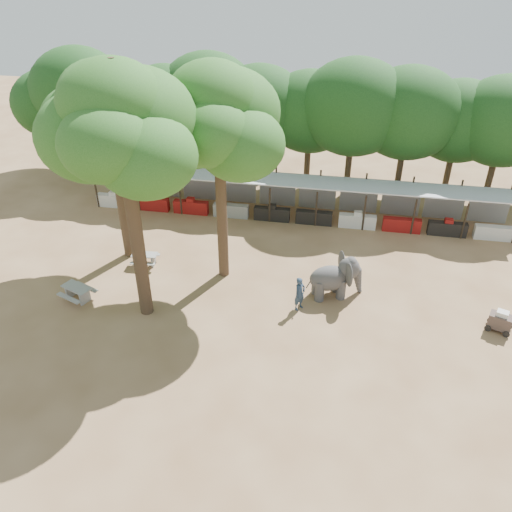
% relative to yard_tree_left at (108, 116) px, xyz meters
% --- Properties ---
extents(ground, '(100.00, 100.00, 0.00)m').
position_rel_yard_tree_left_xyz_m(ground, '(9.13, -7.19, -8.20)').
color(ground, brown).
rests_on(ground, ground).
extents(vendor_stalls, '(28.00, 2.99, 2.80)m').
position_rel_yard_tree_left_xyz_m(vendor_stalls, '(9.13, 6.65, -7.02)').
color(vendor_stalls, '#B0B2B8').
rests_on(vendor_stalls, ground).
extents(yard_tree_left, '(7.10, 6.90, 11.02)m').
position_rel_yard_tree_left_xyz_m(yard_tree_left, '(0.00, 0.00, 0.00)').
color(yard_tree_left, '#332316').
rests_on(yard_tree_left, ground).
extents(yard_tree_center, '(7.10, 6.90, 12.04)m').
position_rel_yard_tree_left_xyz_m(yard_tree_center, '(3.00, -5.00, 1.01)').
color(yard_tree_center, '#332316').
rests_on(yard_tree_center, ground).
extents(yard_tree_back, '(7.10, 6.90, 11.36)m').
position_rel_yard_tree_left_xyz_m(yard_tree_back, '(6.00, -1.00, 0.34)').
color(yard_tree_back, '#332316').
rests_on(yard_tree_back, ground).
extents(backdrop_trees, '(46.46, 5.95, 8.33)m').
position_rel_yard_tree_left_xyz_m(backdrop_trees, '(9.13, 11.81, -2.69)').
color(backdrop_trees, '#332316').
rests_on(backdrop_trees, ground).
extents(elephant, '(3.01, 2.28, 2.24)m').
position_rel_yard_tree_left_xyz_m(elephant, '(12.30, -2.06, -7.08)').
color(elephant, '#3A3838').
rests_on(elephant, ground).
extents(handler, '(0.74, 0.78, 1.80)m').
position_rel_yard_tree_left_xyz_m(handler, '(10.60, -3.55, -7.30)').
color(handler, '#26384C').
rests_on(handler, ground).
extents(picnic_table_near, '(1.98, 1.89, 0.78)m').
position_rel_yard_tree_left_xyz_m(picnic_table_near, '(-0.71, -4.90, -7.69)').
color(picnic_table_near, gray).
rests_on(picnic_table_near, ground).
extents(picnic_table_far, '(1.53, 1.40, 0.72)m').
position_rel_yard_tree_left_xyz_m(picnic_table_far, '(1.48, -1.11, -7.73)').
color(picnic_table_far, gray).
rests_on(picnic_table_far, ground).
extents(cart_front, '(1.32, 1.10, 1.10)m').
position_rel_yard_tree_left_xyz_m(cart_front, '(20.11, -3.49, -7.66)').
color(cart_front, '#3B2E29').
rests_on(cart_front, ground).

